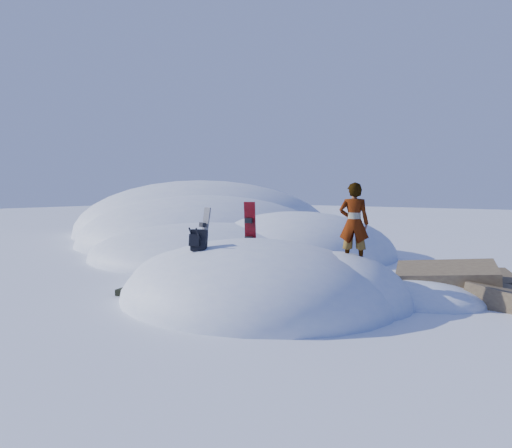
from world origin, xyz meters
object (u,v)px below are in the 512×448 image
Objects in this scene: snowboard_dark at (204,236)px; person at (354,223)px; snowboard_red at (250,232)px; backpack at (198,240)px.

snowboard_dark is 3.97m from person.
snowboard_red is at bearing -19.98° from person.
snowboard_red is 2.16m from backpack.
snowboard_dark is at bearing -7.29° from person.
snowboard_red is 1.09× the size of snowboard_dark.
snowboard_red reaches higher than snowboard_dark.
person is (2.82, 2.21, 0.39)m from backpack.
person reaches higher than backpack.
backpack is at bearing -103.44° from snowboard_red.
snowboard_dark is 0.81× the size of person.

